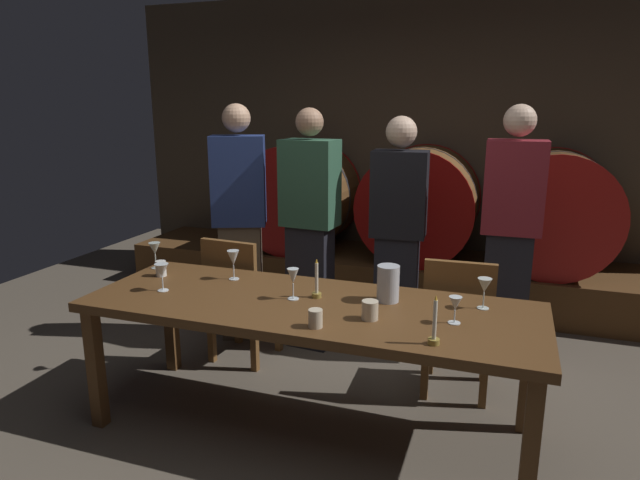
{
  "coord_description": "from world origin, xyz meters",
  "views": [
    {
      "loc": [
        0.75,
        -2.54,
        1.75
      ],
      "look_at": [
        -0.35,
        0.61,
        0.91
      ],
      "focal_mm": 31.05,
      "sensor_mm": 36.0,
      "label": 1
    }
  ],
  "objects_px": {
    "wine_barrel_center": "(420,204)",
    "wine_glass_right": "(455,305)",
    "guest_center_right": "(398,233)",
    "cup_right": "(370,310)",
    "wine_glass_center_left": "(233,259)",
    "chair_left": "(239,293)",
    "wine_glass_far_right": "(484,286)",
    "wine_glass_far_left": "(155,249)",
    "chair_right": "(458,320)",
    "guest_far_right": "(510,234)",
    "pitcher": "(388,283)",
    "guest_center_left": "(310,229)",
    "wine_barrel_left": "(300,197)",
    "wine_glass_center_right": "(293,277)",
    "guest_far_left": "(240,222)",
    "candle_left": "(317,287)",
    "candle_right": "(434,330)",
    "cup_center": "(315,318)",
    "dining_table": "(309,315)",
    "wine_barrel_right": "(553,212)",
    "wine_glass_left": "(162,271)",
    "cup_left": "(161,269)"
  },
  "relations": [
    {
      "from": "wine_barrel_center",
      "to": "wine_glass_right",
      "type": "distance_m",
      "value": 2.4
    },
    {
      "from": "guest_center_right",
      "to": "cup_right",
      "type": "distance_m",
      "value": 1.35
    },
    {
      "from": "cup_right",
      "to": "wine_glass_center_left",
      "type": "bearing_deg",
      "value": 159.46
    },
    {
      "from": "chair_left",
      "to": "wine_glass_far_right",
      "type": "height_order",
      "value": "wine_glass_far_right"
    },
    {
      "from": "chair_left",
      "to": "wine_glass_far_left",
      "type": "bearing_deg",
      "value": 46.5
    },
    {
      "from": "chair_left",
      "to": "chair_right",
      "type": "xyz_separation_m",
      "value": [
        1.45,
        0.0,
        0.0
      ]
    },
    {
      "from": "cup_right",
      "to": "guest_far_right",
      "type": "bearing_deg",
      "value": 65.84
    },
    {
      "from": "guest_far_right",
      "to": "pitcher",
      "type": "height_order",
      "value": "guest_far_right"
    },
    {
      "from": "guest_center_left",
      "to": "guest_far_right",
      "type": "relative_size",
      "value": 0.99
    },
    {
      "from": "wine_barrel_center",
      "to": "wine_barrel_left",
      "type": "bearing_deg",
      "value": 180.0
    },
    {
      "from": "chair_right",
      "to": "wine_glass_center_right",
      "type": "relative_size",
      "value": 5.21
    },
    {
      "from": "wine_barrel_left",
      "to": "guest_far_left",
      "type": "height_order",
      "value": "guest_far_left"
    },
    {
      "from": "candle_left",
      "to": "wine_glass_far_right",
      "type": "distance_m",
      "value": 0.86
    },
    {
      "from": "guest_center_left",
      "to": "wine_glass_center_left",
      "type": "relative_size",
      "value": 9.77
    },
    {
      "from": "candle_right",
      "to": "cup_center",
      "type": "height_order",
      "value": "candle_right"
    },
    {
      "from": "guest_center_right",
      "to": "cup_right",
      "type": "height_order",
      "value": "guest_center_right"
    },
    {
      "from": "candle_right",
      "to": "cup_center",
      "type": "distance_m",
      "value": 0.55
    },
    {
      "from": "wine_glass_right",
      "to": "guest_far_right",
      "type": "bearing_deg",
      "value": 80.09
    },
    {
      "from": "dining_table",
      "to": "wine_glass_center_left",
      "type": "bearing_deg",
      "value": 157.94
    },
    {
      "from": "cup_center",
      "to": "wine_barrel_left",
      "type": "bearing_deg",
      "value": 112.59
    },
    {
      "from": "wine_glass_right",
      "to": "chair_right",
      "type": "bearing_deg",
      "value": 92.71
    },
    {
      "from": "wine_glass_far_right",
      "to": "wine_barrel_left",
      "type": "bearing_deg",
      "value": 130.8
    },
    {
      "from": "chair_left",
      "to": "chair_right",
      "type": "relative_size",
      "value": 1.0
    },
    {
      "from": "wine_glass_center_left",
      "to": "wine_barrel_left",
      "type": "bearing_deg",
      "value": 100.43
    },
    {
      "from": "candle_right",
      "to": "wine_glass_center_left",
      "type": "height_order",
      "value": "candle_right"
    },
    {
      "from": "chair_left",
      "to": "guest_far_left",
      "type": "relative_size",
      "value": 0.51
    },
    {
      "from": "wine_barrel_center",
      "to": "wine_glass_right",
      "type": "height_order",
      "value": "wine_barrel_center"
    },
    {
      "from": "wine_glass_center_right",
      "to": "guest_center_left",
      "type": "bearing_deg",
      "value": 105.18
    },
    {
      "from": "guest_far_left",
      "to": "wine_barrel_right",
      "type": "bearing_deg",
      "value": -170.91
    },
    {
      "from": "wine_barrel_left",
      "to": "wine_glass_far_right",
      "type": "relative_size",
      "value": 6.28
    },
    {
      "from": "guest_center_right",
      "to": "wine_glass_center_right",
      "type": "distance_m",
      "value": 1.24
    },
    {
      "from": "wine_glass_far_left",
      "to": "wine_glass_left",
      "type": "distance_m",
      "value": 0.46
    },
    {
      "from": "dining_table",
      "to": "cup_right",
      "type": "distance_m",
      "value": 0.39
    },
    {
      "from": "wine_barrel_left",
      "to": "guest_center_right",
      "type": "xyz_separation_m",
      "value": [
        1.16,
        -1.08,
        -0.02
      ]
    },
    {
      "from": "wine_glass_center_right",
      "to": "cup_left",
      "type": "bearing_deg",
      "value": 172.87
    },
    {
      "from": "chair_right",
      "to": "wine_glass_right",
      "type": "xyz_separation_m",
      "value": [
        0.03,
        -0.65,
        0.33
      ]
    },
    {
      "from": "cup_center",
      "to": "chair_left",
      "type": "bearing_deg",
      "value": 134.0
    },
    {
      "from": "wine_glass_far_left",
      "to": "wine_glass_right",
      "type": "distance_m",
      "value": 1.9
    },
    {
      "from": "chair_left",
      "to": "wine_glass_center_right",
      "type": "height_order",
      "value": "wine_glass_center_right"
    },
    {
      "from": "wine_glass_center_right",
      "to": "dining_table",
      "type": "bearing_deg",
      "value": -14.1
    },
    {
      "from": "wine_barrel_right",
      "to": "cup_right",
      "type": "distance_m",
      "value": 2.59
    },
    {
      "from": "wine_glass_center_left",
      "to": "chair_right",
      "type": "bearing_deg",
      "value": 17.1
    },
    {
      "from": "dining_table",
      "to": "cup_center",
      "type": "relative_size",
      "value": 27.61
    },
    {
      "from": "wine_barrel_right",
      "to": "wine_glass_left",
      "type": "distance_m",
      "value": 3.2
    },
    {
      "from": "wine_glass_left",
      "to": "wine_glass_center_left",
      "type": "distance_m",
      "value": 0.42
    },
    {
      "from": "wine_barrel_left",
      "to": "chair_right",
      "type": "bearing_deg",
      "value": -45.51
    },
    {
      "from": "wine_glass_center_left",
      "to": "dining_table",
      "type": "bearing_deg",
      "value": -22.06
    },
    {
      "from": "guest_far_right",
      "to": "wine_barrel_left",
      "type": "bearing_deg",
      "value": -29.56
    },
    {
      "from": "guest_center_left",
      "to": "wine_glass_center_right",
      "type": "xyz_separation_m",
      "value": [
        0.27,
        -0.99,
        -0.02
      ]
    },
    {
      "from": "wine_barrel_left",
      "to": "cup_center",
      "type": "bearing_deg",
      "value": -67.41
    }
  ]
}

